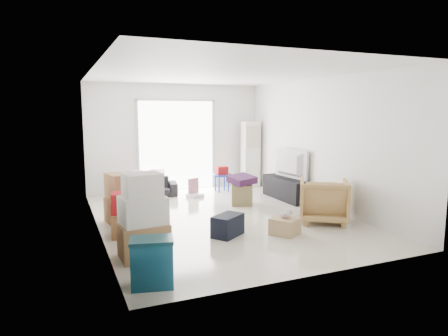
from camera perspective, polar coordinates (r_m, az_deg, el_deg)
The scene contains 21 objects.
room_shell at distance 7.48m, azimuth -0.42°, elevation 3.03°, with size 4.98×6.48×3.18m.
sliding_door at distance 10.29m, azimuth -6.77°, elevation 3.75°, with size 2.10×0.04×2.33m.
ac_tower at distance 10.73m, azimuth 3.82°, elevation 1.98°, with size 0.45×0.30×1.75m, color silver.
tv_console at distance 9.32m, azimuth 8.94°, elevation -2.92°, with size 0.45×1.49×0.50m, color black.
television at distance 9.26m, azimuth 8.99°, elevation -0.96°, with size 1.14×0.66×0.15m, color black.
sofa at distance 9.73m, azimuth -11.20°, elevation -2.23°, with size 1.51×0.44×0.59m, color #232327.
pillow_left at distance 9.60m, azimuth -12.44°, elevation -0.26°, with size 0.38×0.30×0.12m, color #EBABC3.
pillow_right at distance 9.76m, azimuth -9.55°, elevation -0.02°, with size 0.38×0.30×0.13m, color #EBABC3.
armchair at distance 7.52m, azimuth 14.05°, elevation -4.24°, with size 0.85×0.79×0.87m, color #A9784B.
storage_bins at distance 4.78m, azimuth -10.24°, elevation -13.10°, with size 0.56×0.45×0.57m.
box_stack_a at distance 5.62m, azimuth -11.46°, elevation -7.33°, with size 0.66×0.56×1.18m.
box_stack_b at distance 6.70m, azimuth -13.27°, elevation -6.62°, with size 0.66×0.66×0.71m.
box_stack_c at distance 7.53m, azimuth -14.19°, elevation -4.22°, with size 0.67×0.62×0.90m.
loose_box at distance 7.66m, azimuth -10.85°, elevation -5.98°, with size 0.40×0.40×0.33m, color #966643.
duffel_bag at distance 6.54m, azimuth 0.53°, elevation -8.20°, with size 0.54×0.33×0.35m, color black.
ottoman at distance 8.69m, azimuth 2.55°, elevation -3.80°, with size 0.44×0.44×0.44m, color olive.
blanket at distance 8.63m, azimuth 2.56°, elevation -1.91°, with size 0.49×0.49×0.14m, color #411E4B.
kids_table at distance 10.06m, azimuth -0.33°, elevation -0.81°, with size 0.51×0.51×0.64m.
toy_walker at distance 9.51m, azimuth -4.24°, elevation -3.40°, with size 0.41×0.40×0.44m.
wood_crate at distance 6.71m, azimuth 8.70°, elevation -8.20°, with size 0.41×0.41×0.27m, color tan.
plush_bunny at distance 6.68m, azimuth 8.90°, elevation -6.55°, with size 0.25×0.15×0.13m.
Camera 1 is at (-2.84, -6.89, 2.00)m, focal length 32.00 mm.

